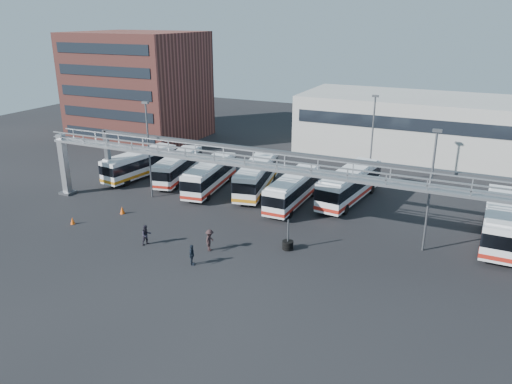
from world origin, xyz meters
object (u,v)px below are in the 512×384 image
at_px(light_pole_left, 149,145).
at_px(light_pole_back, 372,136).
at_px(bus_3, 257,175).
at_px(cone_left, 73,221).
at_px(bus_5, 350,184).
at_px(bus_4, 293,189).
at_px(light_pole_mid, 431,185).
at_px(pedestrian_b, 146,235).
at_px(bus_0, 140,163).
at_px(bus_2, 210,175).
at_px(pedestrian_d, 192,255).
at_px(pedestrian_c, 210,240).
at_px(bus_8, 501,220).
at_px(tire_stack, 288,244).
at_px(bus_1, 178,166).
at_px(cone_right, 122,210).

distance_m(light_pole_left, light_pole_back, 24.41).
distance_m(bus_3, cone_left, 19.50).
relative_size(bus_3, bus_5, 0.97).
xyz_separation_m(bus_4, cone_left, (-16.76, -13.37, -1.38)).
bearing_deg(light_pole_mid, light_pole_left, 177.95).
bearing_deg(pedestrian_b, light_pole_back, 1.08).
height_order(bus_0, bus_2, bus_2).
bearing_deg(bus_2, light_pole_left, -141.30).
bearing_deg(bus_2, pedestrian_b, -89.14).
xyz_separation_m(bus_0, bus_4, (19.82, -0.93, -0.02)).
relative_size(bus_3, pedestrian_b, 6.34).
relative_size(pedestrian_d, cone_left, 2.54).
bearing_deg(pedestrian_b, pedestrian_c, -46.14).
xyz_separation_m(bus_4, bus_8, (19.14, -0.56, 0.19)).
distance_m(bus_3, pedestrian_c, 15.16).
bearing_deg(pedestrian_c, bus_4, -19.81).
relative_size(bus_0, cone_left, 15.81).
distance_m(pedestrian_d, cone_left, 14.53).
height_order(cone_left, tire_stack, tire_stack).
bearing_deg(light_pole_mid, bus_8, 39.84).
height_order(light_pole_left, light_pole_back, same).
height_order(bus_8, cone_left, bus_8).
height_order(light_pole_back, pedestrian_d, light_pole_back).
xyz_separation_m(light_pole_mid, bus_1, (-28.66, 7.10, -4.03)).
relative_size(bus_1, pedestrian_c, 5.58).
height_order(light_pole_mid, cone_right, light_pole_mid).
bearing_deg(bus_2, bus_5, 3.82).
height_order(light_pole_mid, bus_4, light_pole_mid).
bearing_deg(bus_8, cone_left, -159.33).
distance_m(bus_4, bus_5, 6.04).
xyz_separation_m(bus_1, cone_right, (0.85, -11.23, -1.33)).
height_order(light_pole_left, bus_0, light_pole_left).
bearing_deg(bus_0, bus_3, 12.67).
height_order(bus_5, pedestrian_b, bus_5).
bearing_deg(bus_5, light_pole_back, 91.82).
bearing_deg(light_pole_mid, pedestrian_c, -154.79).
xyz_separation_m(light_pole_back, bus_3, (-10.65, -7.62, -3.88)).
xyz_separation_m(bus_0, pedestrian_b, (12.01, -14.95, -0.85)).
bearing_deg(light_pole_left, bus_4, 16.26).
distance_m(bus_0, bus_3, 14.80).
distance_m(bus_4, tire_stack, 10.40).
xyz_separation_m(light_pole_mid, bus_2, (-23.55, 5.67, -3.98)).
bearing_deg(light_pole_back, bus_5, -95.72).
bearing_deg(cone_right, light_pole_left, 92.10).
distance_m(light_pole_mid, bus_2, 24.54).
height_order(bus_2, cone_right, bus_2).
bearing_deg(pedestrian_d, tire_stack, -64.89).
bearing_deg(light_pole_back, light_pole_left, -145.01).
height_order(bus_3, pedestrian_d, bus_3).
bearing_deg(bus_0, bus_4, 5.18).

